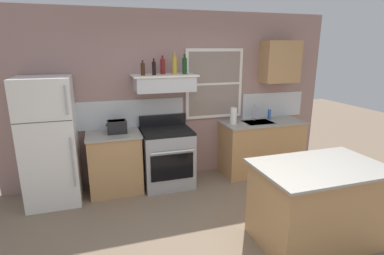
% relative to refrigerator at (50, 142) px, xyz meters
% --- Properties ---
extents(ground_plane, '(16.00, 16.00, 0.00)m').
position_rel_refrigerator_xyz_m(ground_plane, '(1.90, -1.84, -0.88)').
color(ground_plane, '#7A6651').
extents(back_wall, '(5.40, 0.11, 2.70)m').
position_rel_refrigerator_xyz_m(back_wall, '(1.93, 0.39, 0.47)').
color(back_wall, gray).
rests_on(back_wall, ground_plane).
extents(refrigerator, '(0.70, 0.72, 1.77)m').
position_rel_refrigerator_xyz_m(refrigerator, '(0.00, 0.00, 0.00)').
color(refrigerator, white).
rests_on(refrigerator, ground_plane).
extents(counter_left_of_stove, '(0.79, 0.63, 0.91)m').
position_rel_refrigerator_xyz_m(counter_left_of_stove, '(0.85, 0.06, -0.43)').
color(counter_left_of_stove, tan).
rests_on(counter_left_of_stove, ground_plane).
extents(toaster, '(0.30, 0.20, 0.19)m').
position_rel_refrigerator_xyz_m(toaster, '(0.91, 0.07, 0.12)').
color(toaster, black).
rests_on(toaster, counter_left_of_stove).
extents(stove_range, '(0.76, 0.69, 1.09)m').
position_rel_refrigerator_xyz_m(stove_range, '(1.65, 0.02, -0.42)').
color(stove_range, '#9EA0A5').
rests_on(stove_range, ground_plane).
extents(range_hood_shelf, '(0.96, 0.52, 0.24)m').
position_rel_refrigerator_xyz_m(range_hood_shelf, '(1.65, 0.12, 0.74)').
color(range_hood_shelf, silver).
extents(bottle_brown_stout, '(0.06, 0.06, 0.22)m').
position_rel_refrigerator_xyz_m(bottle_brown_stout, '(1.33, 0.07, 0.95)').
color(bottle_brown_stout, '#381E0F').
rests_on(bottle_brown_stout, range_hood_shelf).
extents(bottle_balsamic_dark, '(0.06, 0.06, 0.24)m').
position_rel_refrigerator_xyz_m(bottle_balsamic_dark, '(1.49, 0.06, 0.96)').
color(bottle_balsamic_dark, black).
rests_on(bottle_balsamic_dark, range_hood_shelf).
extents(bottle_red_label_wine, '(0.07, 0.07, 0.28)m').
position_rel_refrigerator_xyz_m(bottle_red_label_wine, '(1.65, 0.18, 0.98)').
color(bottle_red_label_wine, maroon).
rests_on(bottle_red_label_wine, range_hood_shelf).
extents(bottle_champagne_gold_foil, '(0.08, 0.08, 0.32)m').
position_rel_refrigerator_xyz_m(bottle_champagne_gold_foil, '(1.82, 0.14, 0.99)').
color(bottle_champagne_gold_foil, '#B29333').
rests_on(bottle_champagne_gold_foil, range_hood_shelf).
extents(bottle_dark_green_wine, '(0.07, 0.07, 0.30)m').
position_rel_refrigerator_xyz_m(bottle_dark_green_wine, '(1.97, 0.10, 0.99)').
color(bottle_dark_green_wine, '#143819').
rests_on(bottle_dark_green_wine, range_hood_shelf).
extents(counter_right_with_sink, '(1.43, 0.63, 0.91)m').
position_rel_refrigerator_xyz_m(counter_right_with_sink, '(3.35, 0.06, -0.43)').
color(counter_right_with_sink, tan).
rests_on(counter_right_with_sink, ground_plane).
extents(sink_faucet, '(0.03, 0.17, 0.28)m').
position_rel_refrigerator_xyz_m(sink_faucet, '(3.25, 0.16, 0.20)').
color(sink_faucet, silver).
rests_on(sink_faucet, counter_right_with_sink).
extents(paper_towel_roll, '(0.11, 0.11, 0.27)m').
position_rel_refrigerator_xyz_m(paper_towel_roll, '(2.79, 0.06, 0.16)').
color(paper_towel_roll, white).
rests_on(paper_towel_roll, counter_right_with_sink).
extents(dish_soap_bottle, '(0.06, 0.06, 0.18)m').
position_rel_refrigerator_xyz_m(dish_soap_bottle, '(3.53, 0.16, 0.12)').
color(dish_soap_bottle, blue).
rests_on(dish_soap_bottle, counter_right_with_sink).
extents(kitchen_island, '(1.40, 0.90, 0.91)m').
position_rel_refrigerator_xyz_m(kitchen_island, '(2.91, -1.90, -0.43)').
color(kitchen_island, tan).
rests_on(kitchen_island, ground_plane).
extents(upper_cabinet_right, '(0.64, 0.32, 0.70)m').
position_rel_refrigerator_xyz_m(upper_cabinet_right, '(3.70, 0.20, 1.02)').
color(upper_cabinet_right, tan).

